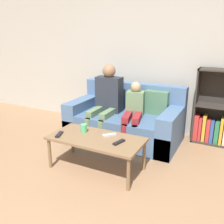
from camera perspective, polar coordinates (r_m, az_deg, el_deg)
wall_back at (r=4.23m, az=8.58°, el=13.30°), size 12.00×0.06×2.60m
couch at (r=3.94m, az=3.16°, el=-2.13°), size 1.71×0.93×0.84m
bookshelf at (r=4.03m, az=22.15°, el=-0.81°), size 0.57×0.28×1.12m
coffee_table at (r=3.01m, az=-3.64°, el=-6.54°), size 1.14×0.56×0.41m
person_adult at (r=3.88m, az=-1.16°, el=3.45°), size 0.40×0.64×1.15m
person_child at (r=3.68m, az=4.98°, el=0.34°), size 0.38×0.67×0.92m
cup_near at (r=3.16m, az=-6.47°, el=-3.67°), size 0.08×0.08×0.10m
tv_remote_0 at (r=3.12m, az=-11.97°, el=-5.03°), size 0.10×0.18×0.02m
tv_remote_1 at (r=2.84m, az=1.61°, el=-6.91°), size 0.09×0.18×0.02m
tv_remote_2 at (r=3.04m, az=-0.60°, el=-5.26°), size 0.15×0.16×0.02m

